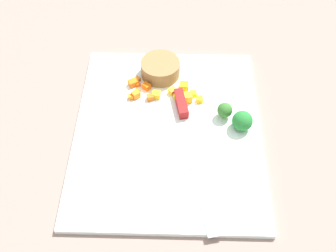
{
  "coord_description": "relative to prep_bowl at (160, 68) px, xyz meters",
  "views": [
    {
      "loc": [
        -0.54,
        -0.01,
        0.7
      ],
      "look_at": [
        0.0,
        0.0,
        0.02
      ],
      "focal_mm": 44.01,
      "sensor_mm": 36.0,
      "label": 1
    }
  ],
  "objects": [
    {
      "name": "ground_plane",
      "position": [
        -0.17,
        -0.02,
        -0.03
      ],
      "size": [
        4.0,
        4.0,
        0.0
      ],
      "primitive_type": "plane",
      "color": "gray"
    },
    {
      "name": "cutting_board",
      "position": [
        -0.17,
        -0.02,
        -0.02
      ],
      "size": [
        0.47,
        0.39,
        0.01
      ],
      "primitive_type": "cube",
      "color": "white",
      "rests_on": "ground_plane"
    },
    {
      "name": "prep_bowl",
      "position": [
        0.0,
        0.0,
        0.0
      ],
      "size": [
        0.09,
        0.09,
        0.04
      ],
      "primitive_type": "cylinder",
      "color": "olive",
      "rests_on": "cutting_board"
    },
    {
      "name": "chef_knife",
      "position": [
        -0.17,
        -0.06,
        -0.01
      ],
      "size": [
        0.35,
        0.09,
        0.02
      ],
      "rotation": [
        0.0,
        0.0,
        3.34
      ],
      "color": "silver",
      "rests_on": "cutting_board"
    },
    {
      "name": "carrot_dice_0",
      "position": [
        -0.04,
        0.06,
        -0.01
      ],
      "size": [
        0.02,
        0.03,
        0.01
      ],
      "primitive_type": "cube",
      "rotation": [
        0.0,
        0.0,
        2.11
      ],
      "color": "orange",
      "rests_on": "cutting_board"
    },
    {
      "name": "carrot_dice_1",
      "position": [
        -0.08,
        0.06,
        -0.01
      ],
      "size": [
        0.01,
        0.01,
        0.01
      ],
      "primitive_type": "cube",
      "rotation": [
        0.0,
        0.0,
        0.24
      ],
      "color": "orange",
      "rests_on": "cutting_board"
    },
    {
      "name": "carrot_dice_2",
      "position": [
        -0.06,
        0.05,
        -0.01
      ],
      "size": [
        0.02,
        0.02,
        0.01
      ],
      "primitive_type": "cube",
      "rotation": [
        0.0,
        0.0,
        0.87
      ],
      "color": "orange",
      "rests_on": "cutting_board"
    },
    {
      "name": "carrot_dice_3",
      "position": [
        -0.05,
        0.03,
        -0.01
      ],
      "size": [
        0.02,
        0.02,
        0.01
      ],
      "primitive_type": "cube",
      "rotation": [
        0.0,
        0.0,
        2.43
      ],
      "color": "orange",
      "rests_on": "cutting_board"
    },
    {
      "name": "carrot_dice_4",
      "position": [
        -0.08,
        0.02,
        -0.01
      ],
      "size": [
        0.02,
        0.02,
        0.01
      ],
      "primitive_type": "cube",
      "rotation": [
        0.0,
        0.0,
        1.85
      ],
      "color": "orange",
      "rests_on": "cutting_board"
    },
    {
      "name": "carrot_dice_5",
      "position": [
        -0.04,
        0.05,
        -0.01
      ],
      "size": [
        0.01,
        0.01,
        0.01
      ],
      "primitive_type": "cube",
      "rotation": [
        0.0,
        0.0,
        2.07
      ],
      "color": "orange",
      "rests_on": "cutting_board"
    },
    {
      "name": "carrot_dice_6",
      "position": [
        -0.08,
        0.05,
        -0.01
      ],
      "size": [
        0.02,
        0.02,
        0.02
      ],
      "primitive_type": "cube",
      "rotation": [
        0.0,
        0.0,
        2.22
      ],
      "color": "orange",
      "rests_on": "cutting_board"
    },
    {
      "name": "carrot_dice_7",
      "position": [
        -0.02,
        0.05,
        -0.01
      ],
      "size": [
        0.02,
        0.02,
        0.01
      ],
      "primitive_type": "cube",
      "rotation": [
        0.0,
        0.0,
        0.9
      ],
      "color": "orange",
      "rests_on": "cutting_board"
    },
    {
      "name": "pepper_dice_0",
      "position": [
        -0.06,
        -0.03,
        -0.01
      ],
      "size": [
        0.02,
        0.02,
        0.01
      ],
      "primitive_type": "cube",
      "rotation": [
        0.0,
        0.0,
        0.7
      ],
      "color": "yellow",
      "rests_on": "cutting_board"
    },
    {
      "name": "pepper_dice_1",
      "position": [
        -0.07,
        -0.08,
        -0.01
      ],
      "size": [
        0.01,
        0.02,
        0.01
      ],
      "primitive_type": "cube",
      "rotation": [
        0.0,
        0.0,
        1.64
      ],
      "color": "yellow",
      "rests_on": "cutting_board"
    },
    {
      "name": "pepper_dice_2",
      "position": [
        -0.04,
        -0.06,
        -0.01
      ],
      "size": [
        0.02,
        0.02,
        0.01
      ],
      "primitive_type": "cube",
      "rotation": [
        0.0,
        0.0,
        3.14
      ],
      "color": "yellow",
      "rests_on": "cutting_board"
    },
    {
      "name": "pepper_dice_3",
      "position": [
        -0.08,
        -0.04,
        -0.01
      ],
      "size": [
        0.02,
        0.02,
        0.02
      ],
      "primitive_type": "cube",
      "rotation": [
        0.0,
        0.0,
        1.1
      ],
      "color": "yellow",
      "rests_on": "cutting_board"
    },
    {
      "name": "pepper_dice_4",
      "position": [
        -0.08,
        -0.06,
        -0.01
      ],
      "size": [
        0.02,
        0.02,
        0.02
      ],
      "primitive_type": "cube",
      "rotation": [
        0.0,
        0.0,
        1.76
      ],
      "color": "yellow",
      "rests_on": "cutting_board"
    },
    {
      "name": "pepper_dice_5",
      "position": [
        -0.08,
        -0.09,
        -0.01
      ],
      "size": [
        0.01,
        0.01,
        0.01
      ],
      "primitive_type": "cube",
      "rotation": [
        0.0,
        0.0,
        0.13
      ],
      "color": "yellow",
      "rests_on": "cutting_board"
    },
    {
      "name": "pepper_dice_6",
      "position": [
        -0.07,
        0.01,
        -0.01
      ],
      "size": [
        0.02,
        0.02,
        0.01
      ],
      "primitive_type": "cube",
      "rotation": [
        0.0,
        0.0,
        3.07
      ],
      "color": "yellow",
      "rests_on": "cutting_board"
    },
    {
      "name": "broccoli_floret_0",
      "position": [
        -0.16,
        -0.18,
        0.0
      ],
      "size": [
        0.04,
        0.04,
        0.04
      ],
      "color": "#95BF65",
      "rests_on": "cutting_board"
    },
    {
      "name": "broccoli_floret_1",
      "position": [
        -0.13,
        -0.14,
        0.0
      ],
      "size": [
        0.03,
        0.03,
        0.04
      ],
      "color": "#8DAD54",
      "rests_on": "cutting_board"
    }
  ]
}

